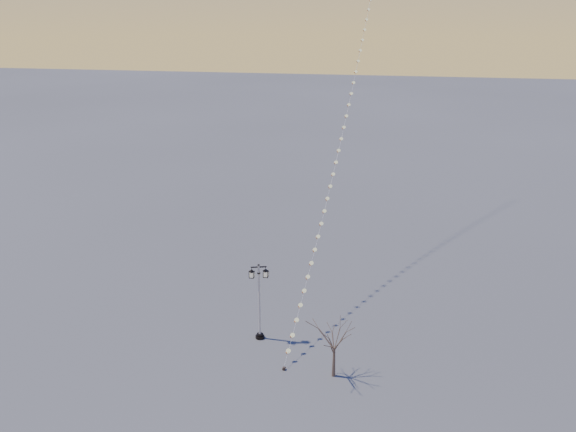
# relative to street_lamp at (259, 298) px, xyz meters

# --- Properties ---
(ground) EXTENTS (300.00, 300.00, 0.00)m
(ground) POSITION_rel_street_lamp_xyz_m (-0.32, -2.97, -2.89)
(ground) COLOR #555555
(ground) RESTS_ON ground
(street_lamp) EXTENTS (1.29, 0.69, 5.21)m
(street_lamp) POSITION_rel_street_lamp_xyz_m (0.00, 0.00, 0.00)
(street_lamp) COLOR black
(street_lamp) RESTS_ON ground
(bare_tree) EXTENTS (2.06, 2.06, 3.41)m
(bare_tree) POSITION_rel_street_lamp_xyz_m (5.08, -3.26, -0.52)
(bare_tree) COLOR brown
(bare_tree) RESTS_ON ground
(kite_train) EXTENTS (4.23, 36.38, 27.64)m
(kite_train) POSITION_rel_street_lamp_xyz_m (3.97, 14.70, 10.82)
(kite_train) COLOR black
(kite_train) RESTS_ON ground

